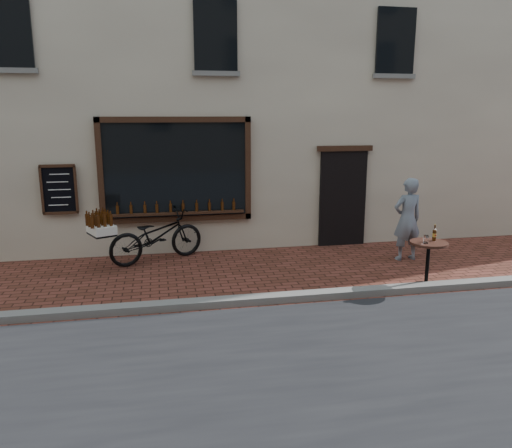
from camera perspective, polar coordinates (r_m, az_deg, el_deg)
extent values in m
plane|color=#4F2519|center=(8.28, 5.72, -9.07)|extent=(90.00, 90.00, 0.00)
cube|color=slate|center=(8.43, 5.34, -8.21)|extent=(90.00, 0.25, 0.12)
cube|color=beige|center=(14.17, -1.91, 20.51)|extent=(28.00, 6.00, 10.00)
cube|color=black|center=(10.87, -9.13, 6.12)|extent=(3.00, 0.06, 2.00)
cube|color=black|center=(10.79, -9.33, 11.70)|extent=(3.24, 0.10, 0.12)
cube|color=black|center=(11.02, -8.94, 0.62)|extent=(3.24, 0.10, 0.12)
cube|color=black|center=(10.91, -17.38, 5.72)|extent=(0.12, 0.10, 2.24)
cube|color=black|center=(11.02, -0.95, 6.36)|extent=(0.12, 0.10, 2.24)
cube|color=black|center=(10.95, -8.95, 1.23)|extent=(2.90, 0.16, 0.05)
cube|color=black|center=(11.75, 9.86, 2.87)|extent=(1.10, 0.10, 2.20)
cube|color=black|center=(11.59, 10.13, 8.51)|extent=(1.30, 0.10, 0.12)
cube|color=black|center=(11.09, -21.58, 3.69)|extent=(0.62, 0.04, 0.92)
cylinder|color=#3D1C07|center=(10.95, -15.52, 1.57)|extent=(0.06, 0.06, 0.19)
cylinder|color=#3D1C07|center=(10.93, -14.07, 1.63)|extent=(0.06, 0.06, 0.19)
cylinder|color=#3D1C07|center=(10.92, -12.61, 1.70)|extent=(0.06, 0.06, 0.19)
cylinder|color=#3D1C07|center=(10.92, -11.16, 1.76)|extent=(0.06, 0.06, 0.19)
cylinder|color=#3D1C07|center=(10.92, -9.70, 1.82)|extent=(0.06, 0.06, 0.19)
cylinder|color=#3D1C07|center=(10.93, -8.24, 1.88)|extent=(0.06, 0.06, 0.19)
cylinder|color=#3D1C07|center=(10.94, -6.79, 1.94)|extent=(0.06, 0.06, 0.19)
cylinder|color=#3D1C07|center=(10.97, -5.34, 2.00)|extent=(0.06, 0.06, 0.19)
cylinder|color=#3D1C07|center=(11.00, -3.90, 2.05)|extent=(0.06, 0.06, 0.19)
cylinder|color=#3D1C07|center=(11.04, -2.47, 2.11)|extent=(0.06, 0.06, 0.19)
cube|color=black|center=(11.25, -26.61, 19.27)|extent=(0.90, 0.06, 1.40)
cube|color=black|center=(11.00, -4.65, 20.67)|extent=(0.90, 0.06, 1.40)
cube|color=black|center=(12.13, 15.68, 19.51)|extent=(0.90, 0.06, 1.40)
imported|color=black|center=(10.59, -11.29, -1.33)|extent=(2.18, 1.52, 1.09)
cube|color=black|center=(10.13, -17.21, -1.10)|extent=(0.62, 0.70, 0.04)
cube|color=white|center=(10.11, -17.24, -0.53)|extent=(0.63, 0.72, 0.17)
cylinder|color=#3D1C07|center=(9.91, -16.25, 0.45)|extent=(0.07, 0.07, 0.23)
cylinder|color=#3D1C07|center=(9.87, -16.91, 0.36)|extent=(0.07, 0.07, 0.23)
cylinder|color=#3D1C07|center=(9.83, -17.57, 0.27)|extent=(0.07, 0.07, 0.23)
cylinder|color=#3D1C07|center=(9.80, -18.23, 0.18)|extent=(0.07, 0.07, 0.23)
cylinder|color=#3D1C07|center=(10.04, -16.53, 0.59)|extent=(0.07, 0.07, 0.23)
cylinder|color=#3D1C07|center=(10.00, -17.18, 0.50)|extent=(0.07, 0.07, 0.23)
cylinder|color=#3D1C07|center=(9.97, -17.84, 0.41)|extent=(0.07, 0.07, 0.23)
cylinder|color=#3D1C07|center=(9.93, -18.49, 0.32)|extent=(0.07, 0.07, 0.23)
cylinder|color=#3D1C07|center=(10.18, -16.81, 0.72)|extent=(0.07, 0.07, 0.23)
cylinder|color=#3D1C07|center=(10.14, -17.45, 0.64)|extent=(0.07, 0.07, 0.23)
cylinder|color=#3D1C07|center=(10.10, -18.10, 0.55)|extent=(0.07, 0.07, 0.23)
cylinder|color=#3D1C07|center=(10.07, -18.75, 0.47)|extent=(0.07, 0.07, 0.23)
cylinder|color=#3D1C07|center=(10.31, -17.08, 0.85)|extent=(0.07, 0.07, 0.23)
cylinder|color=#3D1C07|center=(10.27, -17.71, 0.77)|extent=(0.07, 0.07, 0.23)
cylinder|color=black|center=(9.47, 18.82, -6.77)|extent=(0.48, 0.48, 0.03)
cylinder|color=black|center=(9.35, 18.99, -4.46)|extent=(0.07, 0.07, 0.76)
cylinder|color=black|center=(9.25, 19.17, -2.07)|extent=(0.65, 0.65, 0.04)
cylinder|color=gold|center=(9.34, 19.72, -1.19)|extent=(0.07, 0.07, 0.07)
cylinder|color=white|center=(9.11, 18.86, -1.67)|extent=(0.08, 0.08, 0.14)
imported|color=slate|center=(10.89, 16.91, 0.52)|extent=(0.67, 0.47, 1.74)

